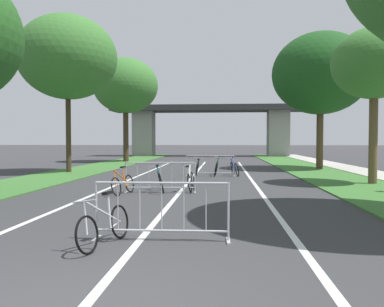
{
  "coord_description": "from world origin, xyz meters",
  "views": [
    {
      "loc": [
        1.47,
        -3.49,
        1.78
      ],
      "look_at": [
        -0.56,
        21.7,
        0.93
      ],
      "focal_mm": 35.79,
      "sensor_mm": 36.0,
      "label": 1
    }
  ],
  "objects_px": {
    "crowd_barrier_nearest": "(162,211)",
    "bicycle_orange_3": "(123,184)",
    "bicycle_blue_2": "(235,168)",
    "crowd_barrier_second": "(160,177)",
    "tree_right_oak_mid": "(321,74)",
    "tree_left_cypress_far": "(68,58)",
    "bicycle_black_0": "(197,169)",
    "bicycle_silver_6": "(104,225)",
    "bicycle_green_1": "(216,168)",
    "bicycle_white_4": "(191,181)",
    "crowd_barrier_third": "(210,166)",
    "tree_left_pine_near": "(126,86)",
    "bicycle_teal_5": "(160,181)",
    "tree_right_maple_mid": "(374,64)"
  },
  "relations": [
    {
      "from": "tree_left_cypress_far",
      "to": "tree_right_maple_mid",
      "type": "height_order",
      "value": "tree_left_cypress_far"
    },
    {
      "from": "tree_left_cypress_far",
      "to": "tree_right_oak_mid",
      "type": "xyz_separation_m",
      "value": [
        14.47,
        3.8,
        -0.42
      ]
    },
    {
      "from": "tree_right_oak_mid",
      "to": "crowd_barrier_nearest",
      "type": "height_order",
      "value": "tree_right_oak_mid"
    },
    {
      "from": "tree_right_oak_mid",
      "to": "tree_right_maple_mid",
      "type": "bearing_deg",
      "value": -89.66
    },
    {
      "from": "crowd_barrier_second",
      "to": "bicycle_white_4",
      "type": "distance_m",
      "value": 1.14
    },
    {
      "from": "tree_left_cypress_far",
      "to": "bicycle_black_0",
      "type": "height_order",
      "value": "tree_left_cypress_far"
    },
    {
      "from": "bicycle_silver_6",
      "to": "crowd_barrier_nearest",
      "type": "bearing_deg",
      "value": -143.48
    },
    {
      "from": "crowd_barrier_third",
      "to": "bicycle_orange_3",
      "type": "bearing_deg",
      "value": -111.71
    },
    {
      "from": "bicycle_orange_3",
      "to": "bicycle_teal_5",
      "type": "distance_m",
      "value": 1.39
    },
    {
      "from": "tree_right_oak_mid",
      "to": "bicycle_green_1",
      "type": "distance_m",
      "value": 9.66
    },
    {
      "from": "bicycle_green_1",
      "to": "bicycle_silver_6",
      "type": "xyz_separation_m",
      "value": [
        -1.66,
        -13.17,
        -0.03
      ]
    },
    {
      "from": "tree_left_cypress_far",
      "to": "bicycle_silver_6",
      "type": "relative_size",
      "value": 5.27
    },
    {
      "from": "tree_right_maple_mid",
      "to": "bicycle_green_1",
      "type": "relative_size",
      "value": 3.74
    },
    {
      "from": "crowd_barrier_third",
      "to": "bicycle_teal_5",
      "type": "xyz_separation_m",
      "value": [
        -1.54,
        -5.85,
        -0.14
      ]
    },
    {
      "from": "tree_right_oak_mid",
      "to": "crowd_barrier_second",
      "type": "height_order",
      "value": "tree_right_oak_mid"
    },
    {
      "from": "tree_right_oak_mid",
      "to": "bicycle_green_1",
      "type": "relative_size",
      "value": 5.0
    },
    {
      "from": "tree_right_maple_mid",
      "to": "bicycle_orange_3",
      "type": "relative_size",
      "value": 3.99
    },
    {
      "from": "tree_right_oak_mid",
      "to": "bicycle_black_0",
      "type": "xyz_separation_m",
      "value": [
        -7.26,
        -5.65,
        -5.52
      ]
    },
    {
      "from": "bicycle_blue_2",
      "to": "bicycle_green_1",
      "type": "bearing_deg",
      "value": 172.69
    },
    {
      "from": "bicycle_green_1",
      "to": "bicycle_orange_3",
      "type": "height_order",
      "value": "bicycle_green_1"
    },
    {
      "from": "bicycle_blue_2",
      "to": "bicycle_orange_3",
      "type": "bearing_deg",
      "value": -129.05
    },
    {
      "from": "crowd_barrier_nearest",
      "to": "bicycle_blue_2",
      "type": "bearing_deg",
      "value": 82.57
    },
    {
      "from": "bicycle_orange_3",
      "to": "bicycle_silver_6",
      "type": "height_order",
      "value": "bicycle_orange_3"
    },
    {
      "from": "tree_left_cypress_far",
      "to": "bicycle_teal_5",
      "type": "bearing_deg",
      "value": -49.0
    },
    {
      "from": "crowd_barrier_second",
      "to": "tree_right_oak_mid",
      "type": "bearing_deg",
      "value": 54.53
    },
    {
      "from": "tree_left_pine_near",
      "to": "bicycle_black_0",
      "type": "relative_size",
      "value": 5.05
    },
    {
      "from": "bicycle_orange_3",
      "to": "bicycle_teal_5",
      "type": "height_order",
      "value": "bicycle_teal_5"
    },
    {
      "from": "bicycle_orange_3",
      "to": "bicycle_blue_2",
      "type": "bearing_deg",
      "value": -106.88
    },
    {
      "from": "tree_left_pine_near",
      "to": "tree_right_maple_mid",
      "type": "bearing_deg",
      "value": -47.47
    },
    {
      "from": "tree_right_maple_mid",
      "to": "bicycle_white_4",
      "type": "xyz_separation_m",
      "value": [
        -7.15,
        -2.58,
        -4.47
      ]
    },
    {
      "from": "bicycle_teal_5",
      "to": "tree_right_oak_mid",
      "type": "bearing_deg",
      "value": 41.24
    },
    {
      "from": "tree_left_pine_near",
      "to": "bicycle_black_0",
      "type": "xyz_separation_m",
      "value": [
        6.79,
        -12.72,
        -5.94
      ]
    },
    {
      "from": "crowd_barrier_second",
      "to": "tree_left_cypress_far",
      "type": "bearing_deg",
      "value": 129.95
    },
    {
      "from": "tree_left_cypress_far",
      "to": "bicycle_white_4",
      "type": "xyz_separation_m",
      "value": [
        7.37,
        -7.09,
        -5.95
      ]
    },
    {
      "from": "bicycle_blue_2",
      "to": "bicycle_teal_5",
      "type": "height_order",
      "value": "bicycle_blue_2"
    },
    {
      "from": "bicycle_black_0",
      "to": "bicycle_blue_2",
      "type": "height_order",
      "value": "bicycle_blue_2"
    },
    {
      "from": "bicycle_white_4",
      "to": "bicycle_teal_5",
      "type": "bearing_deg",
      "value": -169.35
    },
    {
      "from": "tree_left_cypress_far",
      "to": "crowd_barrier_nearest",
      "type": "distance_m",
      "value": 16.68
    },
    {
      "from": "tree_right_oak_mid",
      "to": "bicycle_silver_6",
      "type": "relative_size",
      "value": 5.16
    },
    {
      "from": "tree_left_pine_near",
      "to": "bicycle_blue_2",
      "type": "height_order",
      "value": "tree_left_pine_near"
    },
    {
      "from": "crowd_barrier_nearest",
      "to": "bicycle_orange_3",
      "type": "distance_m",
      "value": 6.11
    },
    {
      "from": "tree_right_oak_mid",
      "to": "bicycle_black_0",
      "type": "height_order",
      "value": "tree_right_oak_mid"
    },
    {
      "from": "tree_right_maple_mid",
      "to": "bicycle_teal_5",
      "type": "xyz_separation_m",
      "value": [
        -8.22,
        -2.74,
        -4.46
      ]
    },
    {
      "from": "tree_left_cypress_far",
      "to": "bicycle_black_0",
      "type": "relative_size",
      "value": 5.04
    },
    {
      "from": "bicycle_black_0",
      "to": "bicycle_orange_3",
      "type": "height_order",
      "value": "bicycle_black_0"
    },
    {
      "from": "crowd_barrier_second",
      "to": "bicycle_green_1",
      "type": "xyz_separation_m",
      "value": [
        1.79,
        6.59,
        -0.14
      ]
    },
    {
      "from": "crowd_barrier_nearest",
      "to": "bicycle_white_4",
      "type": "bearing_deg",
      "value": 90.3
    },
    {
      "from": "tree_left_pine_near",
      "to": "crowd_barrier_nearest",
      "type": "distance_m",
      "value": 26.26
    },
    {
      "from": "bicycle_green_1",
      "to": "tree_left_pine_near",
      "type": "bearing_deg",
      "value": -59.5
    },
    {
      "from": "bicycle_blue_2",
      "to": "tree_left_cypress_far",
      "type": "bearing_deg",
      "value": 163.58
    }
  ]
}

